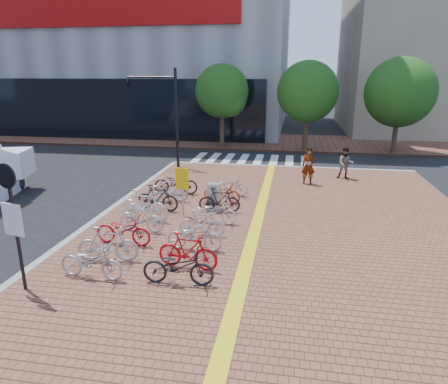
% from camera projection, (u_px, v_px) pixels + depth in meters
% --- Properties ---
extents(ground, '(120.00, 120.00, 0.00)m').
position_uv_depth(ground, '(187.00, 250.00, 12.74)').
color(ground, black).
rests_on(ground, ground).
extents(sidewalk, '(14.00, 34.00, 0.15)m').
position_uv_depth(sidewalk, '(273.00, 368.00, 7.51)').
color(sidewalk, brown).
rests_on(sidewalk, ground).
extents(tactile_strip, '(0.40, 34.00, 0.01)m').
position_uv_depth(tactile_strip, '(221.00, 359.00, 7.65)').
color(tactile_strip, yellow).
rests_on(tactile_strip, sidewalk).
extents(kerb_north, '(14.00, 0.25, 0.15)m').
position_uv_depth(kerb_north, '(289.00, 167.00, 23.56)').
color(kerb_north, gray).
rests_on(kerb_north, ground).
extents(far_sidewalk, '(70.00, 8.00, 0.15)m').
position_uv_depth(far_sidewalk, '(254.00, 141.00, 32.55)').
color(far_sidewalk, brown).
rests_on(far_sidewalk, ground).
extents(crosswalk, '(7.50, 4.00, 0.01)m').
position_uv_depth(crosswalk, '(250.00, 160.00, 25.88)').
color(crosswalk, silver).
rests_on(crosswalk, ground).
extents(street_trees, '(16.20, 4.60, 6.35)m').
position_uv_depth(street_trees, '(323.00, 93.00, 27.22)').
color(street_trees, '#38281E').
rests_on(street_trees, far_sidewalk).
extents(bike_0, '(1.83, 0.71, 0.95)m').
position_uv_depth(bike_0, '(91.00, 262.00, 10.55)').
color(bike_0, '#A9AAAE').
rests_on(bike_0, sidewalk).
extents(bike_1, '(1.83, 0.78, 1.07)m').
position_uv_depth(bike_1, '(108.00, 244.00, 11.48)').
color(bike_1, '#B6B5BA').
rests_on(bike_1, sidewalk).
extents(bike_2, '(1.87, 0.73, 0.96)m').
position_uv_depth(bike_2, '(123.00, 230.00, 12.65)').
color(bike_2, '#B10C16').
rests_on(bike_2, sidewalk).
extents(bike_3, '(1.71, 0.65, 1.00)m').
position_uv_depth(bike_3, '(141.00, 218.00, 13.67)').
color(bike_3, silver).
rests_on(bike_3, sidewalk).
extents(bike_4, '(2.01, 0.84, 1.17)m').
position_uv_depth(bike_4, '(144.00, 205.00, 14.71)').
color(bike_4, white).
rests_on(bike_4, sidewalk).
extents(bike_5, '(1.79, 0.67, 1.05)m').
position_uv_depth(bike_5, '(158.00, 198.00, 15.80)').
color(bike_5, black).
rests_on(bike_5, sidewalk).
extents(bike_6, '(1.80, 0.62, 1.07)m').
position_uv_depth(bike_6, '(168.00, 189.00, 16.92)').
color(bike_6, '#B6B7BB').
rests_on(bike_6, sidewalk).
extents(bike_7, '(2.03, 0.83, 1.04)m').
position_uv_depth(bike_7, '(176.00, 183.00, 17.98)').
color(bike_7, black).
rests_on(bike_7, sidewalk).
extents(bike_8, '(1.90, 0.74, 0.98)m').
position_uv_depth(bike_8, '(178.00, 267.00, 10.24)').
color(bike_8, black).
rests_on(bike_8, sidewalk).
extents(bike_9, '(1.81, 0.71, 1.06)m').
position_uv_depth(bike_9, '(188.00, 251.00, 11.06)').
color(bike_9, '#B80D15').
rests_on(bike_9, sidewalk).
extents(bike_10, '(1.74, 0.62, 0.91)m').
position_uv_depth(bike_10, '(195.00, 236.00, 12.25)').
color(bike_10, '#ACABB0').
rests_on(bike_10, sidewalk).
extents(bike_11, '(1.57, 0.56, 0.93)m').
position_uv_depth(bike_11, '(202.00, 223.00, 13.30)').
color(bike_11, silver).
rests_on(bike_11, sidewalk).
extents(bike_12, '(1.69, 0.65, 0.88)m').
position_uv_depth(bike_12, '(214.00, 212.00, 14.45)').
color(bike_12, silver).
rests_on(bike_12, sidewalk).
extents(bike_13, '(1.66, 0.59, 0.98)m').
position_uv_depth(bike_13, '(219.00, 200.00, 15.62)').
color(bike_13, black).
rests_on(bike_13, sidewalk).
extents(bike_14, '(1.69, 0.81, 0.85)m').
position_uv_depth(bike_14, '(222.00, 193.00, 16.84)').
color(bike_14, '#B61D0D').
rests_on(bike_14, sidewalk).
extents(bike_15, '(1.81, 0.77, 0.92)m').
position_uv_depth(bike_15, '(228.00, 186.00, 17.68)').
color(bike_15, silver).
rests_on(bike_15, sidewalk).
extents(pedestrian_a, '(0.70, 0.49, 1.82)m').
position_uv_depth(pedestrian_a, '(309.00, 166.00, 19.50)').
color(pedestrian_a, gray).
rests_on(pedestrian_a, sidewalk).
extents(pedestrian_b, '(0.83, 0.67, 1.62)m').
position_uv_depth(pedestrian_b, '(346.00, 163.00, 20.52)').
color(pedestrian_b, '#464C59').
rests_on(pedestrian_b, sidewalk).
extents(utility_box, '(0.53, 0.40, 1.09)m').
position_uv_depth(utility_box, '(214.00, 197.00, 15.86)').
color(utility_box, silver).
rests_on(utility_box, sidewalk).
extents(yellow_sign, '(0.51, 0.16, 1.88)m').
position_uv_depth(yellow_sign, '(182.00, 183.00, 14.96)').
color(yellow_sign, '#B7B7BC').
rests_on(yellow_sign, sidewalk).
extents(notice_sign, '(0.60, 0.20, 3.27)m').
position_uv_depth(notice_sign, '(12.00, 213.00, 9.52)').
color(notice_sign, black).
rests_on(notice_sign, sidewalk).
extents(traffic_light_pole, '(2.99, 1.15, 5.56)m').
position_uv_depth(traffic_light_pole, '(154.00, 100.00, 22.47)').
color(traffic_light_pole, black).
rests_on(traffic_light_pole, sidewalk).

